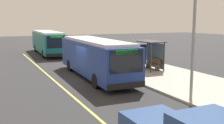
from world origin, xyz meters
TOP-DOWN VIEW (x-y plane):
  - ground_plane at (0.00, 0.00)m, footprint 120.00×120.00m
  - sidewalk_curb at (0.00, 6.00)m, footprint 44.00×6.40m
  - lane_stripe_center at (0.00, -2.20)m, footprint 36.00×0.14m
  - transit_bus_main at (-0.47, 1.01)m, footprint 11.07×2.89m
  - transit_bus_second at (-16.70, 0.80)m, footprint 11.82×3.03m
  - bus_shelter at (-1.06, 6.35)m, footprint 2.90×1.60m
  - waiting_bench at (-0.58, 6.45)m, footprint 1.60×0.48m
  - route_sign_post at (1.12, 3.57)m, footprint 0.44×0.08m
  - pedestrian_commuter at (-0.26, 4.01)m, footprint 0.24×0.40m
  - utility_pole at (7.74, 3.35)m, footprint 0.16×0.16m

SIDE VIEW (x-z plane):
  - ground_plane at x=0.00m, z-range 0.00..0.00m
  - lane_stripe_center at x=0.00m, z-range 0.00..0.01m
  - sidewalk_curb at x=0.00m, z-range 0.00..0.15m
  - waiting_bench at x=-0.58m, z-range 0.16..1.11m
  - pedestrian_commuter at x=-0.26m, z-range 0.27..1.96m
  - transit_bus_main at x=-0.47m, z-range 0.14..3.09m
  - transit_bus_second at x=-16.70m, z-range 0.14..3.09m
  - bus_shelter at x=-1.06m, z-range 0.68..3.16m
  - route_sign_post at x=1.12m, z-range 0.56..3.36m
  - utility_pole at x=7.74m, z-range 0.15..6.55m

